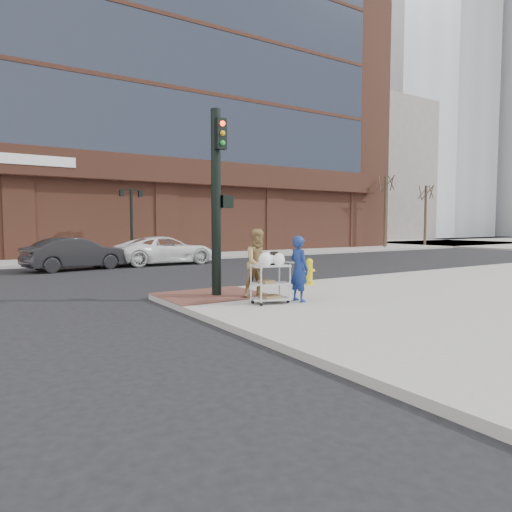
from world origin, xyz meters
TOP-DOWN VIEW (x-y plane):
  - ground at (0.00, 0.00)m, footprint 220.00×220.00m
  - sidewalk_far at (12.50, 32.00)m, footprint 65.00×36.00m
  - brick_curb_ramp at (-0.60, 0.90)m, footprint 2.80×2.40m
  - bank_building at (5.00, 31.00)m, footprint 42.00×26.00m
  - filler_block at (40.00, 38.00)m, footprint 14.00×20.00m
  - bare_tree_a at (24.00, 16.50)m, footprint 1.80×1.80m
  - bare_tree_b at (30.00, 17.00)m, footprint 1.80×1.80m
  - lamp_post at (2.00, 16.00)m, footprint 1.32×0.22m
  - traffic_signal_pole at (-0.48, 0.77)m, footprint 0.61×0.51m
  - woman_blue at (0.77, -1.21)m, footprint 0.41×0.61m
  - pedestrian_tan at (0.29, -0.10)m, footprint 0.95×0.78m
  - sedan_dark at (-1.95, 11.71)m, footprint 4.72×2.45m
  - minivan_white at (2.64, 12.36)m, footprint 5.22×2.42m
  - utility_cart at (0.01, -1.06)m, footprint 1.03×0.77m
  - fire_hydrant at (3.05, 1.14)m, footprint 0.40×0.28m

SIDE VIEW (x-z plane):
  - ground at x=0.00m, z-range 0.00..0.00m
  - sidewalk_far at x=12.50m, z-range 0.00..0.15m
  - brick_curb_ramp at x=-0.60m, z-range 0.15..0.16m
  - fire_hydrant at x=3.05m, z-range 0.16..1.00m
  - minivan_white at x=2.64m, z-range 0.00..1.45m
  - utility_cart at x=0.01m, z-range 0.09..1.36m
  - sedan_dark at x=-1.95m, z-range 0.00..1.48m
  - woman_blue at x=0.77m, z-range 0.15..1.80m
  - pedestrian_tan at x=0.29m, z-range 0.15..1.96m
  - lamp_post at x=2.00m, z-range 0.62..4.62m
  - traffic_signal_pole at x=-0.48m, z-range 0.33..5.33m
  - bare_tree_b at x=30.00m, z-range 2.44..9.14m
  - bare_tree_a at x=24.00m, z-range 2.67..9.87m
  - filler_block at x=40.00m, z-range 0.00..18.00m
  - bank_building at x=5.00m, z-range 0.15..28.15m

